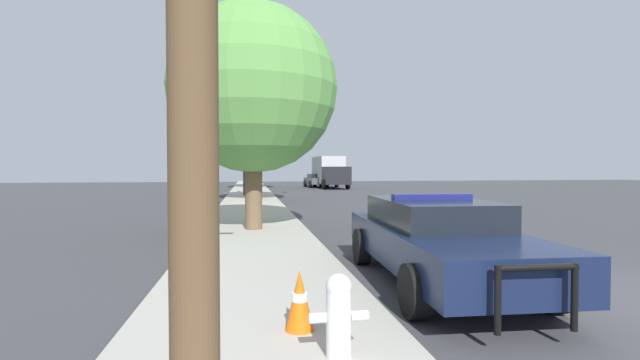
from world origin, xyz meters
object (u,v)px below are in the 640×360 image
object	(u,v)px
traffic_light	(267,139)
tree_sidewalk_near	(253,89)
box_truck	(329,171)
traffic_cone	(300,300)
fire_hydrant	(339,313)
tree_sidewalk_mid	(258,127)
tree_sidewalk_far	(256,141)
police_car	(436,238)
car_background_distant	(316,180)

from	to	relation	value
traffic_light	tree_sidewalk_near	size ratio (longest dim) A/B	0.80
box_truck	traffic_cone	bearing A→B (deg)	77.18
traffic_light	tree_sidewalk_near	bearing A→B (deg)	-93.97
fire_hydrant	tree_sidewalk_mid	distance (m)	20.29
tree_sidewalk_far	tree_sidewalk_mid	size ratio (longest dim) A/B	1.05
fire_hydrant	police_car	bearing A→B (deg)	51.00
box_truck	tree_sidewalk_near	distance (m)	28.49
tree_sidewalk_mid	police_car	bearing A→B (deg)	-82.05
tree_sidewalk_far	car_background_distant	bearing A→B (deg)	21.84
car_background_distant	box_truck	xyz separation A→B (m)	(1.04, -1.56, 0.87)
traffic_light	tree_sidewalk_near	xyz separation A→B (m)	(-1.06, -15.30, 0.35)
traffic_light	fire_hydrant	bearing A→B (deg)	-90.99
car_background_distant	tree_sidewalk_mid	world-z (taller)	tree_sidewalk_mid
box_truck	traffic_cone	world-z (taller)	box_truck
tree_sidewalk_far	traffic_cone	bearing A→B (deg)	-90.26
car_background_distant	police_car	bearing A→B (deg)	-99.34
traffic_cone	traffic_light	bearing A→B (deg)	88.31
fire_hydrant	car_background_distant	distance (m)	37.80
fire_hydrant	tree_sidewalk_far	distance (m)	35.24
box_truck	tree_sidewalk_near	world-z (taller)	tree_sidewalk_near
traffic_light	car_background_distant	distance (m)	14.95
police_car	box_truck	bearing A→B (deg)	-95.03
tree_sidewalk_far	tree_sidewalk_near	xyz separation A→B (m)	(-0.54, -26.62, -0.27)
fire_hydrant	car_background_distant	size ratio (longest dim) A/B	0.18
police_car	tree_sidewalk_far	world-z (taller)	tree_sidewalk_far
car_background_distant	tree_sidewalk_mid	size ratio (longest dim) A/B	0.67
traffic_light	car_background_distant	size ratio (longest dim) A/B	1.21
tree_sidewalk_far	tree_sidewalk_near	size ratio (longest dim) A/B	1.04
tree_sidewalk_far	tree_sidewalk_mid	xyz separation A→B (m)	(-0.13, -15.07, -0.20)
car_background_distant	tree_sidewalk_far	world-z (taller)	tree_sidewalk_far
traffic_light	traffic_cone	xyz separation A→B (m)	(-0.68, -23.01, -3.26)
traffic_light	box_truck	size ratio (longest dim) A/B	0.70
box_truck	tree_sidewalk_mid	bearing A→B (deg)	64.69
tree_sidewalk_far	traffic_cone	size ratio (longest dim) A/B	10.22
fire_hydrant	car_background_distant	world-z (taller)	car_background_distant
fire_hydrant	traffic_light	bearing A→B (deg)	89.01
car_background_distant	traffic_cone	xyz separation A→B (m)	(-5.98, -36.67, -0.25)
traffic_light	tree_sidewalk_mid	bearing A→B (deg)	-99.84
police_car	tree_sidewalk_near	world-z (taller)	tree_sidewalk_near
traffic_light	traffic_cone	bearing A→B (deg)	-91.69
traffic_light	tree_sidewalk_mid	world-z (taller)	tree_sidewalk_mid
tree_sidewalk_mid	traffic_cone	distance (m)	19.61
box_truck	car_background_distant	bearing A→B (deg)	-57.80
tree_sidewalk_far	tree_sidewalk_mid	world-z (taller)	tree_sidewalk_far
car_background_distant	tree_sidewalk_near	world-z (taller)	tree_sidewalk_near
police_car	tree_sidewalk_far	distance (m)	32.64
police_car	traffic_cone	bearing A→B (deg)	41.85
fire_hydrant	traffic_light	distance (m)	23.93
box_truck	police_car	bearing A→B (deg)	80.62
tree_sidewalk_near	car_background_distant	bearing A→B (deg)	77.61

